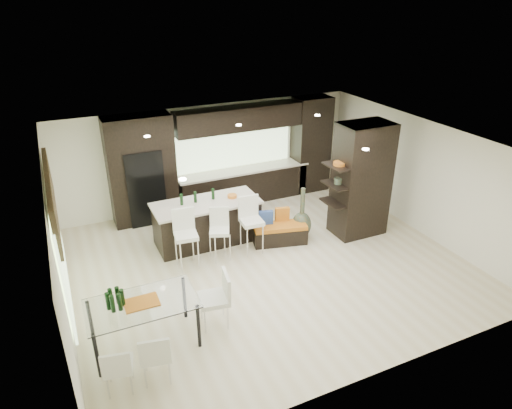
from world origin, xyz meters
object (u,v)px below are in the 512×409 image
chair_far (119,369)px  stool_right (252,231)px  stool_left (187,245)px  floor_vase (302,213)px  dining_table (144,324)px  chair_end (214,302)px  kitchen_island (207,222)px  stool_mid (220,240)px  bench (280,234)px  chair_near (156,356)px

chair_far → stool_right: bearing=50.8°
stool_right → chair_far: (-3.35, -2.74, -0.14)m
stool_left → floor_vase: size_ratio=0.83×
floor_vase → stool_right: bearing=-174.2°
dining_table → chair_end: chair_end is taller
kitchen_island → chair_end: size_ratio=2.59×
chair_far → stool_mid: bearing=58.2°
stool_mid → dining_table: stool_mid is taller
kitchen_island → stool_left: size_ratio=2.32×
stool_left → bench: (2.24, 0.09, -0.29)m
chair_near → stool_right: bearing=56.2°
kitchen_island → dining_table: (-2.06, -2.81, -0.08)m
stool_mid → chair_near: stool_mid is taller
stool_mid → chair_near: bearing=-104.7°
stool_left → stool_mid: 0.75m
stool_left → chair_end: stool_left is taller
bench → chair_far: bearing=-131.4°
stool_mid → floor_vase: size_ratio=0.75×
dining_table → chair_far: 0.95m
stool_left → bench: 2.26m
kitchen_island → stool_mid: bearing=-90.1°
floor_vase → chair_end: 3.63m
stool_mid → stool_right: size_ratio=0.90×
kitchen_island → bench: size_ratio=1.97×
stool_right → floor_vase: 1.37m
bench → chair_end: (-2.35, -2.05, 0.23)m
stool_mid → chair_end: bearing=-91.5°
kitchen_island → stool_left: bearing=-131.3°
bench → chair_near: size_ratio=1.48×
stool_left → chair_near: stool_left is taller
stool_left → stool_mid: size_ratio=1.11×
bench → floor_vase: (0.60, 0.05, 0.39)m
bench → floor_vase: size_ratio=0.98×
chair_end → floor_vase: bearing=-45.5°
stool_right → chair_end: 2.53m
kitchen_island → floor_vase: (2.10, -0.71, 0.12)m
bench → chair_end: 3.13m
stool_mid → chair_far: bearing=-111.5°
floor_vase → chair_far: size_ratio=1.64×
stool_right → chair_near: 3.94m
stool_left → dining_table: (-1.32, -1.96, -0.10)m
dining_table → stool_mid: bearing=44.4°
chair_far → chair_end: chair_end is taller
stool_left → dining_table: bearing=-117.0°
chair_end → stool_mid: bearing=-14.2°
chair_far → chair_end: size_ratio=0.82×
floor_vase → dining_table: 4.67m
stool_left → bench: size_ratio=0.85×
stool_right → bench: 0.81m
floor_vase → chair_far: floor_vase is taller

